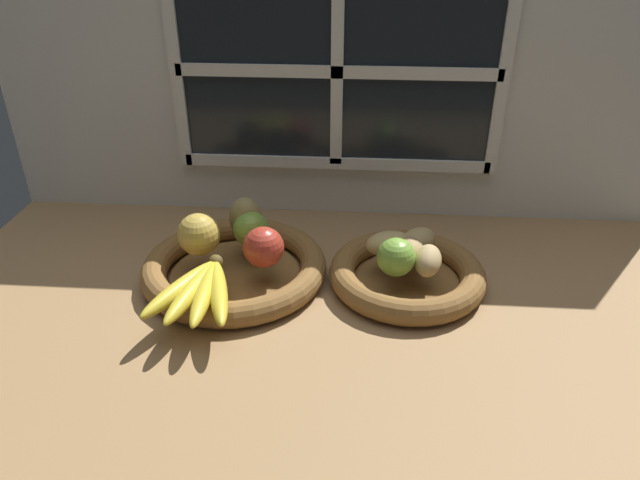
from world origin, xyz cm
name	(u,v)px	position (x,y,z in cm)	size (l,w,h in cm)	color
ground_plane	(327,290)	(0.00, 0.00, -1.50)	(140.00, 90.00, 3.00)	#9E774C
back_wall	(337,85)	(0.00, 29.77, 27.88)	(140.00, 4.60, 55.00)	silver
fruit_bowl_left	(235,268)	(-16.88, 0.50, 2.09)	(33.23, 33.23, 4.54)	brown
fruit_bowl_right	(407,274)	(14.10, 0.50, 2.10)	(27.66, 27.66, 4.54)	brown
apple_red_right	(264,247)	(-10.95, -1.89, 8.09)	(7.12, 7.12, 7.12)	#B73828
apple_golden_left	(199,234)	(-23.02, 1.23, 8.38)	(7.69, 7.69, 7.69)	gold
apple_green_back	(251,229)	(-14.35, 4.88, 7.80)	(6.53, 6.53, 6.53)	#7AA338
pear_brown	(246,218)	(-15.75, 7.42, 8.63)	(6.22, 5.84, 8.18)	olive
banana_bunch_front	(199,290)	(-19.71, -12.28, 5.95)	(15.10, 19.43, 2.83)	yellow
potato_small	(428,261)	(17.10, -2.51, 7.00)	(7.25, 4.54, 4.93)	tan
potato_large	(409,251)	(14.10, 0.50, 6.88)	(6.54, 5.88, 4.69)	#A38451
potato_back	(418,241)	(15.98, 4.64, 6.74)	(7.50, 5.12, 4.42)	tan
potato_oblong	(389,244)	(10.72, 3.13, 6.79)	(8.39, 5.01, 4.51)	tan
lime_near	(396,257)	(11.67, -3.14, 7.83)	(6.60, 6.60, 6.60)	#7AAD3D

